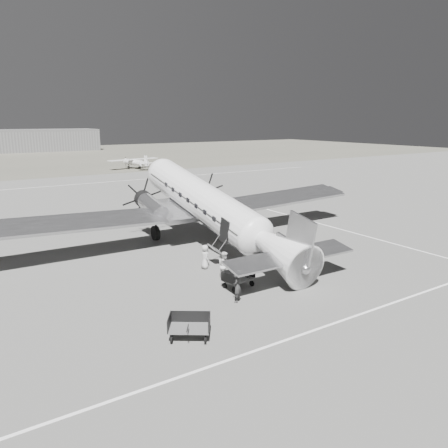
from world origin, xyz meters
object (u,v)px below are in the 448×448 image
at_px(hangar_main, 25,140).
at_px(light_plane_right, 135,163).
at_px(baggage_cart_near, 238,279).
at_px(ground_crew, 237,286).
at_px(dc3_airliner, 210,208).
at_px(baggage_cart_far, 189,327).
at_px(passenger, 205,257).
at_px(ramp_agent, 224,266).

bearing_deg(hangar_main, light_plane_right, -81.30).
relative_size(baggage_cart_near, ground_crew, 1.04).
bearing_deg(ground_crew, baggage_cart_near, -164.71).
bearing_deg(baggage_cart_near, light_plane_right, 64.20).
xyz_separation_m(dc3_airliner, light_plane_right, (15.53, 54.93, -1.91)).
height_order(hangar_main, ground_crew, hangar_main).
relative_size(dc3_airliner, baggage_cart_near, 17.20).
distance_m(dc3_airliner, baggage_cart_near, 8.96).
distance_m(baggage_cart_far, ground_crew, 4.69).
distance_m(dc3_airliner, passenger, 5.55).
relative_size(dc3_airliner, ramp_agent, 17.91).
distance_m(baggage_cart_far, passenger, 9.49).
relative_size(dc3_airliner, light_plane_right, 2.97).
bearing_deg(dc3_airliner, baggage_cart_near, -109.35).
height_order(ramp_agent, passenger, ramp_agent).
height_order(hangar_main, dc3_airliner, hangar_main).
distance_m(hangar_main, ramp_agent, 126.42).
bearing_deg(dc3_airliner, light_plane_right, 74.70).
height_order(hangar_main, baggage_cart_far, hangar_main).
bearing_deg(ground_crew, dc3_airliner, -151.55).
xyz_separation_m(hangar_main, light_plane_right, (9.89, -64.63, -2.19)).
height_order(light_plane_right, ground_crew, light_plane_right).
bearing_deg(baggage_cart_near, ground_crew, -135.65).
xyz_separation_m(baggage_cart_far, ground_crew, (4.11, 2.22, 0.34)).
height_order(ground_crew, ramp_agent, ground_crew).
xyz_separation_m(hangar_main, ground_crew, (-9.80, -129.34, -2.41)).
relative_size(hangar_main, dc3_airliner, 1.32).
bearing_deg(ramp_agent, ground_crew, 154.82).
height_order(baggage_cart_near, baggage_cart_far, baggage_cart_far).
relative_size(baggage_cart_far, ground_crew, 1.09).
height_order(hangar_main, baggage_cart_near, hangar_main).
bearing_deg(ground_crew, hangar_main, -132.87).
relative_size(light_plane_right, passenger, 6.63).
xyz_separation_m(hangar_main, baggage_cart_far, (-13.91, -131.56, -2.75)).
distance_m(hangar_main, ground_crew, 129.73).
distance_m(hangar_main, passenger, 124.07).
xyz_separation_m(dc3_airliner, ground_crew, (-4.15, -9.78, -2.14)).
distance_m(baggage_cart_near, baggage_cart_far, 6.62).
relative_size(light_plane_right, baggage_cart_near, 5.80).
relative_size(ground_crew, passenger, 1.10).
height_order(dc3_airliner, light_plane_right, dc3_airliner).
relative_size(dc3_airliner, passenger, 19.67).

